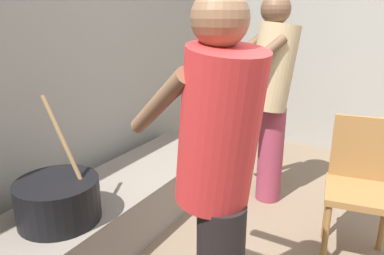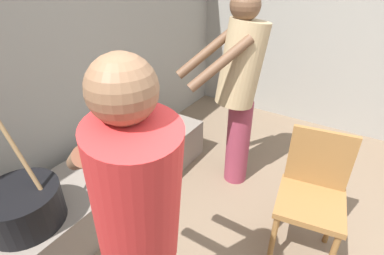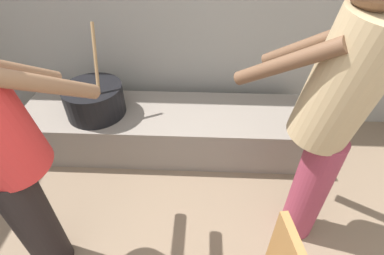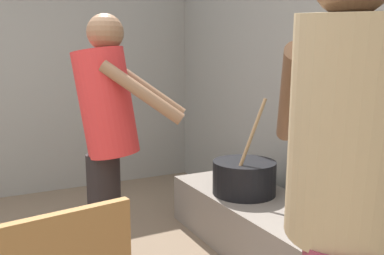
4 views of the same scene
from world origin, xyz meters
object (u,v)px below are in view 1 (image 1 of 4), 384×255
at_px(cooking_pot_main, 59,200).
at_px(cook_in_tan_shirt, 271,90).
at_px(cook_in_red_shirt, 218,170).
at_px(chair_brown_wood, 361,184).

distance_m(cooking_pot_main, cook_in_tan_shirt, 1.67).
bearing_deg(cook_in_red_shirt, chair_brown_wood, -23.17).
xyz_separation_m(cook_in_red_shirt, chair_brown_wood, (1.06, -0.45, -0.40)).
distance_m(cook_in_red_shirt, cook_in_tan_shirt, 1.49).
height_order(cooking_pot_main, cook_in_tan_shirt, cook_in_tan_shirt).
bearing_deg(cook_in_red_shirt, cook_in_tan_shirt, 10.63).
bearing_deg(chair_brown_wood, cooking_pot_main, 126.20).
height_order(cooking_pot_main, cook_in_red_shirt, cook_in_red_shirt).
bearing_deg(chair_brown_wood, cook_in_red_shirt, 156.83).
distance_m(cook_in_red_shirt, chair_brown_wood, 1.22).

